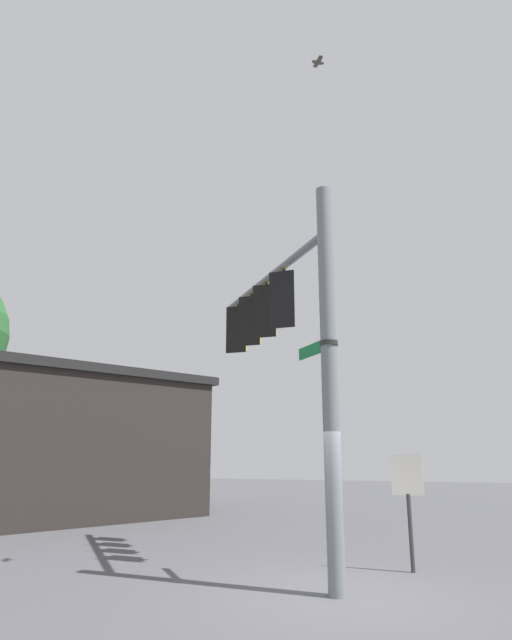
{
  "coord_description": "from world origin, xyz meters",
  "views": [
    {
      "loc": [
        1.91,
        -8.9,
        2.11
      ],
      "look_at": [
        -2.29,
        2.61,
        5.24
      ],
      "focal_mm": 29.9,
      "sensor_mm": 36.0,
      "label": 1
    }
  ],
  "objects_px": {
    "traffic_light_nearest_pole": "(284,301)",
    "historical_marker": "(408,494)",
    "traffic_light_arm_end": "(239,331)",
    "bird_flying": "(318,62)",
    "traffic_light_mid_outer": "(252,322)",
    "traffic_light_mid_inner": "(267,312)",
    "street_name_sign": "(321,347)"
  },
  "relations": [
    {
      "from": "traffic_light_nearest_pole",
      "to": "historical_marker",
      "type": "bearing_deg",
      "value": 20.93
    },
    {
      "from": "traffic_light_arm_end",
      "to": "bird_flying",
      "type": "distance_m",
      "value": 6.5
    },
    {
      "from": "historical_marker",
      "to": "traffic_light_arm_end",
      "type": "bearing_deg",
      "value": 161.91
    },
    {
      "from": "traffic_light_arm_end",
      "to": "historical_marker",
      "type": "relative_size",
      "value": 0.62
    },
    {
      "from": "traffic_light_nearest_pole",
      "to": "traffic_light_mid_outer",
      "type": "height_order",
      "value": "same"
    },
    {
      "from": "traffic_light_nearest_pole",
      "to": "traffic_light_mid_inner",
      "type": "height_order",
      "value": "same"
    },
    {
      "from": "traffic_light_arm_end",
      "to": "street_name_sign",
      "type": "height_order",
      "value": "traffic_light_arm_end"
    },
    {
      "from": "bird_flying",
      "to": "historical_marker",
      "type": "distance_m",
      "value": 8.87
    },
    {
      "from": "traffic_light_arm_end",
      "to": "bird_flying",
      "type": "relative_size",
      "value": 3.49
    },
    {
      "from": "traffic_light_mid_inner",
      "to": "street_name_sign",
      "type": "height_order",
      "value": "traffic_light_mid_inner"
    },
    {
      "from": "traffic_light_arm_end",
      "to": "bird_flying",
      "type": "xyz_separation_m",
      "value": [
        3.03,
        -3.27,
        4.74
      ]
    },
    {
      "from": "traffic_light_mid_inner",
      "to": "traffic_light_mid_outer",
      "type": "height_order",
      "value": "same"
    },
    {
      "from": "traffic_light_mid_inner",
      "to": "street_name_sign",
      "type": "xyz_separation_m",
      "value": [
        1.65,
        -1.9,
        -1.27
      ]
    },
    {
      "from": "traffic_light_arm_end",
      "to": "street_name_sign",
      "type": "bearing_deg",
      "value": -48.95
    },
    {
      "from": "traffic_light_arm_end",
      "to": "street_name_sign",
      "type": "relative_size",
      "value": 1.27
    },
    {
      "from": "traffic_light_mid_outer",
      "to": "traffic_light_arm_end",
      "type": "distance_m",
      "value": 0.96
    },
    {
      "from": "traffic_light_mid_inner",
      "to": "street_name_sign",
      "type": "distance_m",
      "value": 2.82
    },
    {
      "from": "traffic_light_mid_outer",
      "to": "historical_marker",
      "type": "xyz_separation_m",
      "value": [
        3.45,
        -0.61,
        -3.86
      ]
    },
    {
      "from": "street_name_sign",
      "to": "bird_flying",
      "type": "xyz_separation_m",
      "value": [
        0.11,
        0.09,
        6.01
      ]
    },
    {
      "from": "traffic_light_nearest_pole",
      "to": "traffic_light_arm_end",
      "type": "distance_m",
      "value": 2.89
    },
    {
      "from": "traffic_light_mid_outer",
      "to": "historical_marker",
      "type": "distance_m",
      "value": 5.22
    },
    {
      "from": "traffic_light_mid_inner",
      "to": "traffic_light_arm_end",
      "type": "distance_m",
      "value": 1.93
    },
    {
      "from": "historical_marker",
      "to": "traffic_light_mid_inner",
      "type": "bearing_deg",
      "value": -177.73
    },
    {
      "from": "traffic_light_arm_end",
      "to": "traffic_light_mid_outer",
      "type": "bearing_deg",
      "value": -48.77
    },
    {
      "from": "traffic_light_mid_outer",
      "to": "historical_marker",
      "type": "relative_size",
      "value": 0.62
    },
    {
      "from": "traffic_light_mid_outer",
      "to": "traffic_light_nearest_pole",
      "type": "bearing_deg",
      "value": -48.77
    },
    {
      "from": "traffic_light_mid_outer",
      "to": "street_name_sign",
      "type": "height_order",
      "value": "traffic_light_mid_outer"
    },
    {
      "from": "historical_marker",
      "to": "traffic_light_mid_outer",
      "type": "bearing_deg",
      "value": 169.96
    },
    {
      "from": "street_name_sign",
      "to": "historical_marker",
      "type": "distance_m",
      "value": 3.48
    },
    {
      "from": "traffic_light_mid_outer",
      "to": "street_name_sign",
      "type": "relative_size",
      "value": 1.27
    },
    {
      "from": "traffic_light_mid_inner",
      "to": "traffic_light_nearest_pole",
      "type": "bearing_deg",
      "value": -48.77
    },
    {
      "from": "traffic_light_nearest_pole",
      "to": "traffic_light_arm_end",
      "type": "xyz_separation_m",
      "value": [
        -1.9,
        2.17,
        0.0
      ]
    }
  ]
}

